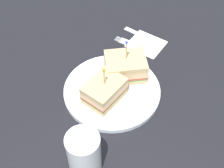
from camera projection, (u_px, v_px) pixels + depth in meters
ground_plane at (112, 95)px, 81.61cm from camera, size 115.48×115.48×2.00cm
plate at (112, 91)px, 80.37cm from camera, size 24.33×24.33×1.27cm
sandwich_half_front at (103, 90)px, 76.26cm from camera, size 7.68×10.12×10.29cm
sandwich_half_back at (126, 67)px, 80.95cm from camera, size 12.85×12.67×11.49cm
drink_glass at (84, 156)px, 63.89cm from camera, size 6.84×6.84×11.28cm
napkin at (146, 44)px, 92.49cm from camera, size 9.72×8.76×0.15cm
fork at (130, 43)px, 92.49cm from camera, size 12.49×2.44×0.35cm
knife at (141, 35)px, 94.96cm from camera, size 12.80×1.73×0.35cm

